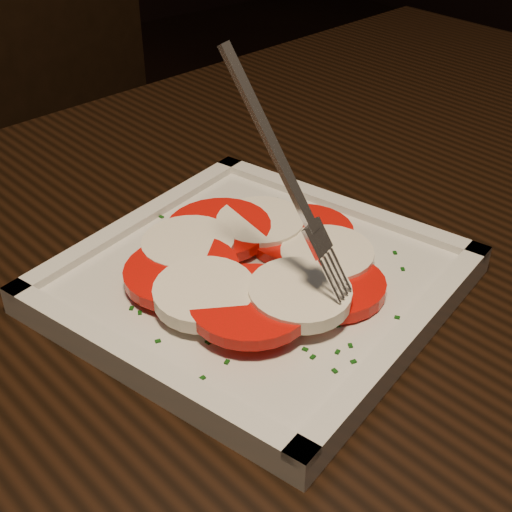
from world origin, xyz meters
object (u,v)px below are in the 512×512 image
table (334,366)px  fork (270,171)px  chair (95,159)px  plate (256,283)px

table → fork: 0.22m
chair → fork: same height
table → plate: plate is taller
table → chair: bearing=81.2°
table → plate: bearing=167.6°
table → fork: bearing=-173.2°
table → plate: size_ratio=5.28×
table → fork: (-0.08, -0.01, 0.21)m
chair → plate: (-0.17, -0.67, 0.22)m
table → chair: size_ratio=1.37×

